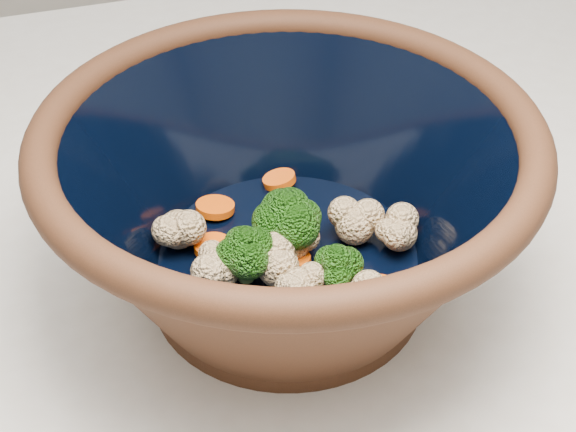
{
  "coord_description": "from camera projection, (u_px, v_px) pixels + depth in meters",
  "views": [
    {
      "loc": [
        -0.12,
        -0.37,
        1.33
      ],
      "look_at": [
        0.02,
        0.05,
        0.97
      ],
      "focal_mm": 50.0,
      "sensor_mm": 36.0,
      "label": 1
    }
  ],
  "objects": [
    {
      "name": "vegetable_pile",
      "position": [
        290.0,
        243.0,
        0.57
      ],
      "size": [
        0.18,
        0.19,
        0.06
      ],
      "color": "#608442",
      "rests_on": "mixing_bowl"
    },
    {
      "name": "mixing_bowl",
      "position": [
        288.0,
        200.0,
        0.56
      ],
      "size": [
        0.42,
        0.42,
        0.15
      ],
      "rotation": [
        0.0,
        0.0,
        -0.34
      ],
      "color": "black",
      "rests_on": "counter"
    }
  ]
}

